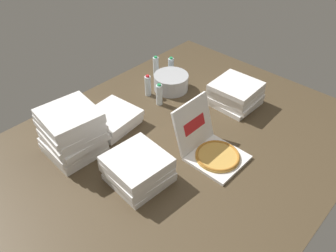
# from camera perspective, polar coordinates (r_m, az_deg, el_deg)

# --- Properties ---
(ground_plane) EXTENTS (3.20, 2.40, 0.02)m
(ground_plane) POSITION_cam_1_polar(r_m,az_deg,el_deg) (2.77, 0.98, -3.65)
(ground_plane) COLOR #4C3D28
(open_pizza_box) EXTENTS (0.39, 0.52, 0.40)m
(open_pizza_box) POSITION_cam_1_polar(r_m,az_deg,el_deg) (2.66, 7.25, -3.68)
(open_pizza_box) COLOR white
(open_pizza_box) RESTS_ON ground_plane
(pizza_stack_center_far) EXTENTS (0.44, 0.45, 0.41)m
(pizza_stack_center_far) POSITION_cam_1_polar(r_m,az_deg,el_deg) (2.69, -15.96, -1.05)
(pizza_stack_center_far) COLOR white
(pizza_stack_center_far) RESTS_ON ground_plane
(pizza_stack_right_mid) EXTENTS (0.44, 0.44, 0.23)m
(pizza_stack_right_mid) POSITION_cam_1_polar(r_m,az_deg,el_deg) (2.44, -5.13, -7.28)
(pizza_stack_right_mid) COLOR white
(pizza_stack_right_mid) RESTS_ON ground_plane
(pizza_stack_left_near) EXTENTS (0.45, 0.45, 0.14)m
(pizza_stack_left_near) POSITION_cam_1_polar(r_m,az_deg,el_deg) (2.98, -9.55, 1.21)
(pizza_stack_left_near) COLOR white
(pizza_stack_left_near) RESTS_ON ground_plane
(pizza_stack_right_near) EXTENTS (0.42, 0.43, 0.23)m
(pizza_stack_right_near) POSITION_cam_1_polar(r_m,az_deg,el_deg) (3.23, 11.38, 5.37)
(pizza_stack_right_near) COLOR white
(pizza_stack_right_near) RESTS_ON ground_plane
(ice_bucket) EXTENTS (0.35, 0.35, 0.16)m
(ice_bucket) POSITION_cam_1_polar(r_m,az_deg,el_deg) (3.40, 0.53, 7.45)
(ice_bucket) COLOR #B7BABF
(ice_bucket) RESTS_ON ground_plane
(water_bottle_0) EXTENTS (0.06, 0.06, 0.22)m
(water_bottle_0) POSITION_cam_1_polar(r_m,az_deg,el_deg) (3.31, -3.43, 6.84)
(water_bottle_0) COLOR white
(water_bottle_0) RESTS_ON ground_plane
(water_bottle_1) EXTENTS (0.06, 0.06, 0.22)m
(water_bottle_1) POSITION_cam_1_polar(r_m,az_deg,el_deg) (3.61, 0.51, 9.92)
(water_bottle_1) COLOR silver
(water_bottle_1) RESTS_ON ground_plane
(water_bottle_2) EXTENTS (0.06, 0.06, 0.22)m
(water_bottle_2) POSITION_cam_1_polar(r_m,az_deg,el_deg) (3.63, -2.07, 10.09)
(water_bottle_2) COLOR white
(water_bottle_2) RESTS_ON ground_plane
(water_bottle_3) EXTENTS (0.06, 0.06, 0.22)m
(water_bottle_3) POSITION_cam_1_polar(r_m,az_deg,el_deg) (3.17, -1.50, 5.34)
(water_bottle_3) COLOR white
(water_bottle_3) RESTS_ON ground_plane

